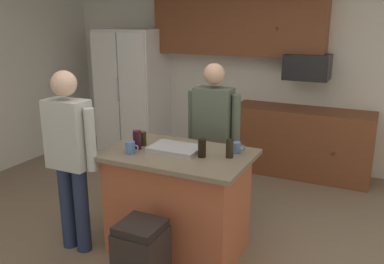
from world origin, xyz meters
TOP-DOWN VIEW (x-y plane):
  - floor at (0.00, 0.00)m, footprint 7.04×7.04m
  - back_wall at (0.00, 2.80)m, footprint 6.40×0.10m
  - cabinet_run_upper at (-0.40, 2.60)m, footprint 2.40×0.38m
  - cabinet_run_lower at (0.60, 2.48)m, footprint 1.80×0.63m
  - refrigerator at (-2.00, 2.38)m, footprint 0.94×0.76m
  - microwave_over_range at (0.60, 2.50)m, footprint 0.56×0.40m
  - kitchen_island at (-0.03, 0.09)m, footprint 1.29×0.83m
  - person_guest_right at (-0.01, 0.86)m, footprint 0.57×0.22m
  - person_host_foreground at (-0.88, -0.30)m, footprint 0.57×0.22m
  - mug_blue_stoneware at (-0.38, -0.10)m, footprint 0.13×0.08m
  - glass_dark_ale at (-0.40, 0.14)m, footprint 0.07×0.07m
  - glass_stout_tall at (0.22, 0.08)m, footprint 0.07×0.07m
  - mug_ceramic_white at (0.44, 0.31)m, footprint 0.13×0.08m
  - tumbler_amber at (-0.39, 0.03)m, footprint 0.07×0.07m
  - glass_short_whisky at (0.43, 0.17)m, footprint 0.06×0.06m
  - serving_tray at (-0.06, 0.12)m, footprint 0.44×0.30m
  - trash_bin at (0.02, -0.60)m, footprint 0.34×0.34m

SIDE VIEW (x-z plane):
  - floor at x=0.00m, z-range 0.00..0.00m
  - trash_bin at x=0.02m, z-range 0.00..0.61m
  - cabinet_run_lower at x=0.60m, z-range 0.00..0.90m
  - kitchen_island at x=-0.03m, z-range 0.01..0.95m
  - person_guest_right at x=-0.01m, z-range 0.12..1.76m
  - refrigerator at x=-2.00m, z-range 0.00..1.89m
  - person_host_foreground at x=-0.88m, z-range 0.13..1.78m
  - serving_tray at x=-0.06m, z-range 0.94..0.98m
  - mug_ceramic_white at x=0.44m, z-range 0.94..1.04m
  - mug_blue_stoneware at x=-0.38m, z-range 0.94..1.05m
  - glass_dark_ale at x=-0.40m, z-range 0.94..1.07m
  - glass_stout_tall at x=0.22m, z-range 0.94..1.10m
  - glass_short_whisky at x=0.43m, z-range 0.94..1.10m
  - tumbler_amber at x=-0.39m, z-range 0.94..1.11m
  - back_wall at x=0.00m, z-range 0.00..2.60m
  - microwave_over_range at x=0.60m, z-range 1.29..1.61m
  - cabinet_run_upper at x=-0.40m, z-range 1.55..2.30m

